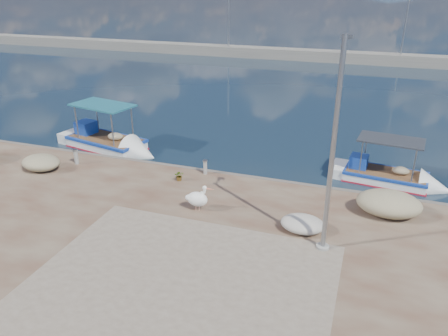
% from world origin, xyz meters
% --- Properties ---
extents(ground, '(1400.00, 1400.00, 0.00)m').
position_xyz_m(ground, '(0.00, 0.00, 0.00)').
color(ground, '#162635').
rests_on(ground, ground).
extents(quay_patch, '(9.00, 7.00, 0.01)m').
position_xyz_m(quay_patch, '(1.00, -3.00, 0.50)').
color(quay_patch, gray).
rests_on(quay_patch, quay).
extents(breakwater, '(120.00, 2.20, 7.50)m').
position_xyz_m(breakwater, '(-0.00, 40.00, 0.60)').
color(breakwater, gray).
rests_on(breakwater, ground).
extents(boat_left, '(6.46, 3.24, 2.97)m').
position_xyz_m(boat_left, '(-8.30, 7.16, 0.23)').
color(boat_left, white).
rests_on(boat_left, ground).
extents(boat_right, '(5.36, 2.29, 2.50)m').
position_xyz_m(boat_right, '(6.74, 7.60, 0.20)').
color(boat_right, white).
rests_on(boat_right, ground).
extents(pelican, '(1.14, 0.67, 1.08)m').
position_xyz_m(pelican, '(-0.20, 1.27, 1.01)').
color(pelican, tan).
rests_on(pelican, quay).
extents(lamp_post, '(0.44, 0.96, 7.00)m').
position_xyz_m(lamp_post, '(4.79, 0.24, 3.80)').
color(lamp_post, gray).
rests_on(lamp_post, quay).
extents(bollard_near, '(0.23, 0.23, 0.70)m').
position_xyz_m(bollard_near, '(-1.20, 4.60, 0.88)').
color(bollard_near, gray).
rests_on(bollard_near, quay).
extents(bollard_far, '(0.25, 0.25, 0.77)m').
position_xyz_m(bollard_far, '(-7.63, 3.65, 0.92)').
color(bollard_far, gray).
rests_on(bollard_far, quay).
extents(potted_plant, '(0.54, 0.51, 0.47)m').
position_xyz_m(potted_plant, '(-2.04, 3.55, 0.74)').
color(potted_plant, '#33722D').
rests_on(potted_plant, quay).
extents(net_pile_b, '(1.87, 1.46, 0.73)m').
position_xyz_m(net_pile_b, '(-8.76, 2.49, 0.86)').
color(net_pile_b, '#BEB68D').
rests_on(net_pile_b, quay).
extents(net_pile_d, '(1.57, 1.18, 0.59)m').
position_xyz_m(net_pile_d, '(3.94, 1.07, 0.80)').
color(net_pile_d, beige).
rests_on(net_pile_d, quay).
extents(net_pile_c, '(2.43, 1.74, 0.96)m').
position_xyz_m(net_pile_c, '(6.85, 3.36, 0.98)').
color(net_pile_c, '#BEB68D').
rests_on(net_pile_c, quay).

